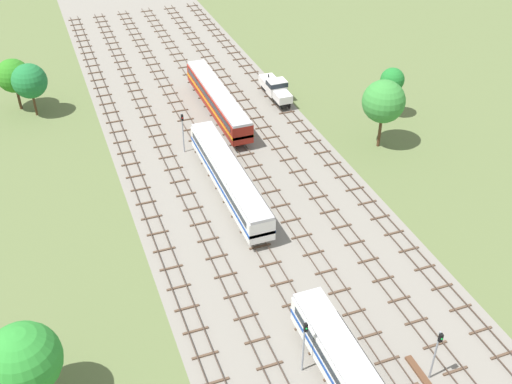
% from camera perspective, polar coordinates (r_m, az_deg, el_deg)
% --- Properties ---
extents(ground_plane, '(480.00, 480.00, 0.00)m').
position_cam_1_polar(ground_plane, '(78.33, -2.01, 2.18)').
color(ground_plane, '#5B6B3D').
extents(ballast_bed, '(28.12, 176.00, 0.01)m').
position_cam_1_polar(ballast_bed, '(78.33, -2.01, 2.18)').
color(ballast_bed, gray).
rests_on(ballast_bed, ground).
extents(track_far_left, '(2.40, 126.00, 0.29)m').
position_cam_1_polar(track_far_left, '(76.82, -10.80, 0.90)').
color(track_far_left, '#47382D').
rests_on(track_far_left, ground).
extents(track_left, '(2.40, 126.00, 0.29)m').
position_cam_1_polar(track_left, '(77.50, -7.32, 1.61)').
color(track_left, '#47382D').
rests_on(track_left, ground).
extents(track_centre_left, '(2.40, 126.00, 0.29)m').
position_cam_1_polar(track_centre_left, '(78.47, -3.92, 2.30)').
color(track_centre_left, '#47382D').
rests_on(track_centre_left, ground).
extents(track_centre, '(2.40, 126.00, 0.29)m').
position_cam_1_polar(track_centre, '(79.72, -0.60, 2.96)').
color(track_centre, '#47382D').
rests_on(track_centre, ground).
extents(track_centre_right, '(2.40, 126.00, 0.29)m').
position_cam_1_polar(track_centre_right, '(81.23, 2.60, 3.58)').
color(track_centre_right, '#47382D').
rests_on(track_centre_right, ground).
extents(track_right, '(2.40, 126.00, 0.29)m').
position_cam_1_polar(track_right, '(83.00, 5.68, 4.18)').
color(track_right, '#47382D').
rests_on(track_right, ground).
extents(passenger_coach_centre_left_near, '(2.96, 22.00, 3.80)m').
position_cam_1_polar(passenger_coach_centre_left_near, '(72.11, -2.52, 1.46)').
color(passenger_coach_centre_left_near, white).
rests_on(passenger_coach_centre_left_near, ground).
extents(passenger_coach_centre_mid, '(2.96, 22.00, 3.80)m').
position_cam_1_polar(passenger_coach_centre_mid, '(89.57, -3.57, 8.53)').
color(passenger_coach_centre_mid, maroon).
rests_on(passenger_coach_centre_mid, ground).
extents(shunter_loco_right_midfar, '(2.74, 8.46, 3.10)m').
position_cam_1_polar(shunter_loco_right_midfar, '(94.15, 1.82, 9.55)').
color(shunter_loco_right_midfar, white).
rests_on(shunter_loco_right_midfar, ground).
extents(signal_post_nearest, '(0.28, 0.47, 5.87)m').
position_cam_1_polar(signal_post_nearest, '(51.82, 4.45, -13.46)').
color(signal_post_nearest, gray).
rests_on(signal_post_nearest, ground).
extents(signal_post_near, '(0.28, 0.47, 5.54)m').
position_cam_1_polar(signal_post_near, '(53.31, 16.27, -13.75)').
color(signal_post_near, gray).
rests_on(signal_post_near, ground).
extents(signal_post_mid, '(0.28, 0.47, 5.64)m').
position_cam_1_polar(signal_post_mid, '(80.45, -6.75, 5.86)').
color(signal_post_mid, gray).
rests_on(signal_post_mid, ground).
extents(lineside_tree_0, '(5.83, 5.83, 8.33)m').
position_cam_1_polar(lineside_tree_0, '(51.23, -20.58, -14.26)').
color(lineside_tree_0, '#4C331E').
rests_on(lineside_tree_0, ground).
extents(lineside_tree_1, '(5.56, 5.56, 9.35)m').
position_cam_1_polar(lineside_tree_1, '(81.55, 11.65, 8.15)').
color(lineside_tree_1, '#4C331E').
rests_on(lineside_tree_1, ground).
extents(lineside_tree_2, '(4.92, 4.92, 7.81)m').
position_cam_1_polar(lineside_tree_2, '(93.89, -20.10, 9.56)').
color(lineside_tree_2, '#4C331E').
rests_on(lineside_tree_2, ground).
extents(lineside_tree_3, '(4.85, 4.85, 7.70)m').
position_cam_1_polar(lineside_tree_3, '(96.59, -21.40, 9.92)').
color(lineside_tree_3, '#4C331E').
rests_on(lineside_tree_3, ground).
extents(lineside_tree_4, '(3.36, 3.36, 7.49)m').
position_cam_1_polar(lineside_tree_4, '(89.64, 12.41, 10.00)').
color(lineside_tree_4, '#4C331E').
rests_on(lineside_tree_4, ground).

